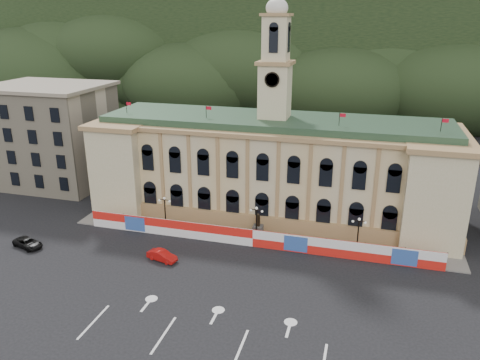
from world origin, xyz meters
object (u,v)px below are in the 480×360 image
(statue, at_px, (258,230))
(red_sedan, at_px, (162,256))
(lamp_center, at_px, (256,220))
(black_suv, at_px, (28,243))

(statue, bearing_deg, red_sedan, -136.30)
(lamp_center, xyz_separation_m, black_suv, (-30.00, -10.63, -2.43))
(statue, distance_m, lamp_center, 2.14)
(lamp_center, distance_m, black_suv, 31.92)
(statue, relative_size, red_sedan, 0.85)
(statue, xyz_separation_m, black_suv, (-30.00, -11.63, -0.55))
(red_sedan, bearing_deg, black_suv, 108.57)
(lamp_center, bearing_deg, red_sedan, -139.29)
(statue, xyz_separation_m, red_sedan, (-10.51, -10.04, -0.50))
(lamp_center, relative_size, black_suv, 1.03)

